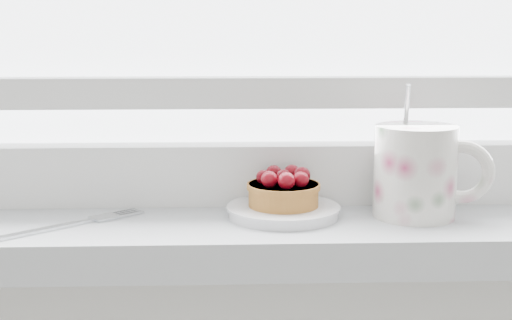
{
  "coord_description": "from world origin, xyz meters",
  "views": [
    {
      "loc": [
        -0.04,
        1.15,
        1.14
      ],
      "look_at": [
        -0.01,
        1.88,
        1.01
      ],
      "focal_mm": 50.0,
      "sensor_mm": 36.0,
      "label": 1
    }
  ],
  "objects_px": {
    "saucer": "(283,211)",
    "fork": "(64,226)",
    "floral_mug": "(418,170)",
    "raspberry_tart": "(284,190)"
  },
  "relations": [
    {
      "from": "fork",
      "to": "raspberry_tart",
      "type": "bearing_deg",
      "value": 8.37
    },
    {
      "from": "saucer",
      "to": "fork",
      "type": "height_order",
      "value": "saucer"
    },
    {
      "from": "floral_mug",
      "to": "saucer",
      "type": "bearing_deg",
      "value": 177.57
    },
    {
      "from": "raspberry_tart",
      "to": "fork",
      "type": "bearing_deg",
      "value": -171.63
    },
    {
      "from": "saucer",
      "to": "fork",
      "type": "xyz_separation_m",
      "value": [
        -0.23,
        -0.03,
        -0.0
      ]
    },
    {
      "from": "saucer",
      "to": "fork",
      "type": "relative_size",
      "value": 0.83
    },
    {
      "from": "raspberry_tart",
      "to": "fork",
      "type": "relative_size",
      "value": 0.53
    },
    {
      "from": "floral_mug",
      "to": "fork",
      "type": "xyz_separation_m",
      "value": [
        -0.38,
        -0.03,
        -0.05
      ]
    },
    {
      "from": "saucer",
      "to": "raspberry_tart",
      "type": "relative_size",
      "value": 1.55
    },
    {
      "from": "raspberry_tart",
      "to": "fork",
      "type": "height_order",
      "value": "raspberry_tart"
    }
  ]
}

